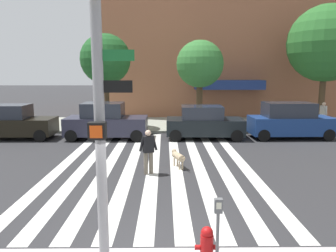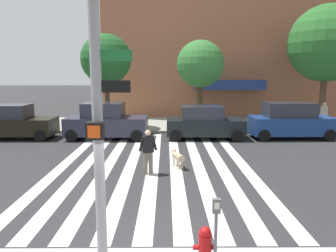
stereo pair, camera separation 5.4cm
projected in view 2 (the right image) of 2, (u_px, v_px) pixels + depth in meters
name	position (u px, v px, depth m)	size (l,w,h in m)	color
ground_plane	(159.00, 164.00, 12.84)	(160.00, 160.00, 0.00)	#2B2B2D
sidewalk_far	(162.00, 124.00, 22.20)	(80.00, 6.00, 0.15)	#979B8D
crosswalk_stripes	(153.00, 164.00, 12.84)	(7.65, 12.41, 0.01)	silver
traffic_light_pole	(96.00, 82.00, 5.09)	(0.74, 0.46, 5.80)	gray
fire_hydrant	(205.00, 247.00, 5.76)	(0.44, 0.32, 0.76)	#A20E0F
parking_meter_third_along	(216.00, 224.00, 5.55)	(0.14, 0.11, 1.36)	#515456
parked_car_near_curb	(11.00, 123.00, 17.58)	(4.70, 1.90, 1.92)	black
parked_car_behind_first	(106.00, 122.00, 17.60)	(4.49, 2.05, 2.02)	#29293A
parked_car_third_in_line	(204.00, 123.00, 17.65)	(4.30, 2.12, 1.84)	black
parked_car_fourth_in_line	(290.00, 121.00, 17.66)	(4.54, 1.93, 2.02)	navy
street_tree_nearest	(106.00, 60.00, 19.73)	(3.16, 3.16, 5.93)	#4C3823
street_tree_middle	(200.00, 65.00, 20.06)	(3.01, 3.01, 5.57)	#4C3823
street_tree_further	(327.00, 44.00, 20.37)	(4.94, 4.94, 7.86)	#4C3823
pedestrian_dog_walker	(148.00, 149.00, 11.41)	(0.69, 0.36, 1.64)	#6B6051
dog_on_leash	(178.00, 156.00, 12.29)	(0.54, 1.10, 0.65)	tan
pedestrian_bystander	(324.00, 113.00, 20.28)	(0.32, 0.70, 1.64)	#6B6051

